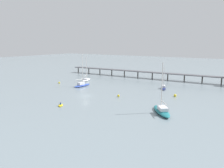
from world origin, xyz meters
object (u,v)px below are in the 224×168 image
pier (175,72)px  mooring_buoy_mid (175,95)px  dinghy_yellow (61,105)px  mooring_buoy_far (119,96)px  sailboat_blue (82,84)px  mooring_buoy_inner (59,83)px  sailboat_white (86,79)px  sailboat_teal (162,110)px  sailboat_navy (163,87)px

pier → mooring_buoy_mid: pier is taller
dinghy_yellow → mooring_buoy_far: size_ratio=3.70×
pier → mooring_buoy_far: size_ratio=111.23×
sailboat_blue → mooring_buoy_inner: size_ratio=17.31×
mooring_buoy_far → mooring_buoy_mid: bearing=34.1°
sailboat_white → mooring_buoy_far: (27.93, -17.65, -0.21)m
pier → sailboat_blue: (-25.35, -33.29, -2.92)m
sailboat_white → mooring_buoy_mid: sailboat_white is taller
mooring_buoy_inner → sailboat_teal: bearing=-16.0°
sailboat_navy → sailboat_white: bearing=-176.9°
sailboat_navy → mooring_buoy_mid: sailboat_navy is taller
sailboat_teal → sailboat_blue: sailboat_blue is taller
sailboat_teal → sailboat_blue: bearing=158.8°
sailboat_white → pier: bearing=34.3°
pier → dinghy_yellow: 58.49m
pier → sailboat_navy: bearing=-82.5°
sailboat_white → dinghy_yellow: (20.31, -34.97, -0.37)m
sailboat_navy → mooring_buoy_mid: size_ratio=9.52×
dinghy_yellow → mooring_buoy_mid: bearing=50.6°
pier → dinghy_yellow: (-12.19, -57.10, -3.49)m
sailboat_white → dinghy_yellow: bearing=-59.9°
sailboat_navy → sailboat_blue: size_ratio=0.64×
sailboat_blue → dinghy_yellow: size_ratio=4.60×
sailboat_white → sailboat_navy: size_ratio=1.32×
dinghy_yellow → mooring_buoy_inner: size_ratio=3.77×
sailboat_white → sailboat_teal: sailboat_teal is taller
sailboat_navy → sailboat_teal: sailboat_teal is taller
sailboat_white → mooring_buoy_inner: size_ratio=14.65×
mooring_buoy_far → dinghy_yellow: bearing=-113.8°
pier → mooring_buoy_inner: size_ratio=113.30×
pier → mooring_buoy_far: (-4.56, -39.78, -3.33)m
sailboat_white → mooring_buoy_inner: (-4.94, -11.53, -0.21)m
pier → sailboat_navy: 20.64m
sailboat_navy → dinghy_yellow: (-14.86, -36.88, -0.38)m
sailboat_white → dinghy_yellow: 40.44m
sailboat_teal → mooring_buoy_mid: bearing=98.4°
sailboat_navy → sailboat_teal: 29.69m
sailboat_blue → sailboat_navy: bearing=25.0°
sailboat_blue → mooring_buoy_mid: (35.56, 3.49, -0.35)m
pier → sailboat_teal: 49.89m
sailboat_white → dinghy_yellow: size_ratio=3.89×
mooring_buoy_mid → sailboat_blue: bearing=-174.4°
mooring_buoy_inner → dinghy_yellow: bearing=-42.9°
pier → sailboat_white: 39.44m
sailboat_navy → dinghy_yellow: size_ratio=2.95×
sailboat_navy → dinghy_yellow: 39.76m
dinghy_yellow → mooring_buoy_inner: 34.45m
sailboat_teal → mooring_buoy_far: 19.36m
sailboat_blue → mooring_buoy_far: 21.78m
sailboat_white → sailboat_navy: 35.22m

